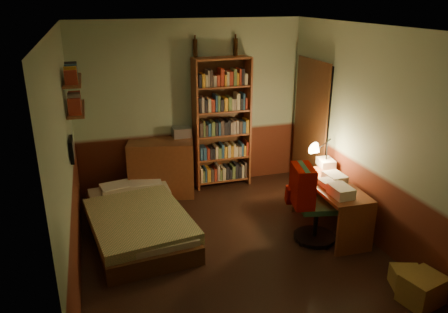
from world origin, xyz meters
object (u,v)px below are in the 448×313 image
object	(u,v)px
office_chair	(317,202)
cardboard_box_a	(422,289)
dresser	(162,168)
desk_lamp	(327,149)
desk	(330,207)
bookshelf	(222,124)
cardboard_box_b	(406,278)
mini_stereo	(182,132)
bed	(137,212)

from	to	relation	value
office_chair	cardboard_box_a	bearing A→B (deg)	-60.55
dresser	office_chair	bearing A→B (deg)	-36.67
desk_lamp	desk	bearing A→B (deg)	-120.41
dresser	bookshelf	bearing A→B (deg)	17.92
desk	cardboard_box_b	distance (m)	1.33
desk	bookshelf	bearing A→B (deg)	118.54
cardboard_box_b	mini_stereo	bearing A→B (deg)	118.61
bookshelf	cardboard_box_b	size ratio (longest dim) A/B	6.85
mini_stereo	cardboard_box_a	size ratio (longest dim) A/B	0.69
desk	office_chair	size ratio (longest dim) A/B	1.18
mini_stereo	cardboard_box_a	distance (m)	3.90
bed	office_chair	distance (m)	2.28
desk	bed	bearing A→B (deg)	166.41
mini_stereo	office_chair	size ratio (longest dim) A/B	0.27
office_chair	mini_stereo	bearing A→B (deg)	133.53
office_chair	cardboard_box_a	distance (m)	1.51
dresser	bookshelf	xyz separation A→B (m)	(0.99, 0.08, 0.59)
dresser	cardboard_box_b	bearing A→B (deg)	-42.61
desk_lamp	cardboard_box_b	xyz separation A→B (m)	(-0.04, -1.87, -0.82)
bed	mini_stereo	xyz separation A→B (m)	(0.85, 1.20, 0.64)
bed	cardboard_box_a	xyz separation A→B (m)	(2.56, -2.23, -0.15)
mini_stereo	desk_lamp	size ratio (longest dim) A/B	0.52
mini_stereo	cardboard_box_b	world-z (taller)	mini_stereo
bed	bookshelf	size ratio (longest dim) A/B	0.98
bed	bookshelf	bearing A→B (deg)	32.51
office_chair	cardboard_box_a	world-z (taller)	office_chair
mini_stereo	cardboard_box_a	bearing A→B (deg)	-64.13
bed	desk_lamp	world-z (taller)	desk_lamp
desk	desk_lamp	world-z (taller)	desk_lamp
office_chair	desk_lamp	bearing A→B (deg)	66.60
bed	office_chair	xyz separation A→B (m)	(2.11, -0.83, 0.22)
bookshelf	desk	xyz separation A→B (m)	(0.91, -1.82, -0.70)
dresser	mini_stereo	distance (m)	0.63
bed	dresser	xyz separation A→B (m)	(0.50, 1.07, 0.13)
cardboard_box_b	cardboard_box_a	bearing A→B (deg)	-94.10
mini_stereo	office_chair	xyz separation A→B (m)	(1.26, -2.02, -0.42)
cardboard_box_a	bed	bearing A→B (deg)	139.00
mini_stereo	desk_lamp	bearing A→B (deg)	-36.87
mini_stereo	cardboard_box_b	size ratio (longest dim) A/B	0.92
bookshelf	office_chair	distance (m)	2.14
mini_stereo	desk_lamp	xyz separation A→B (m)	(1.77, -1.30, -0.01)
bookshelf	cardboard_box_b	bearing A→B (deg)	-74.20
mini_stereo	cardboard_box_b	distance (m)	3.70
bookshelf	desk_lamp	xyz separation A→B (m)	(1.14, -1.26, -0.10)
bookshelf	desk	size ratio (longest dim) A/B	1.67
desk_lamp	cardboard_box_b	bearing A→B (deg)	-100.19
bed	mini_stereo	size ratio (longest dim) A/B	7.29
bed	desk_lamp	bearing A→B (deg)	-7.59
dresser	desk_lamp	world-z (taller)	desk_lamp
bed	cardboard_box_a	world-z (taller)	bed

